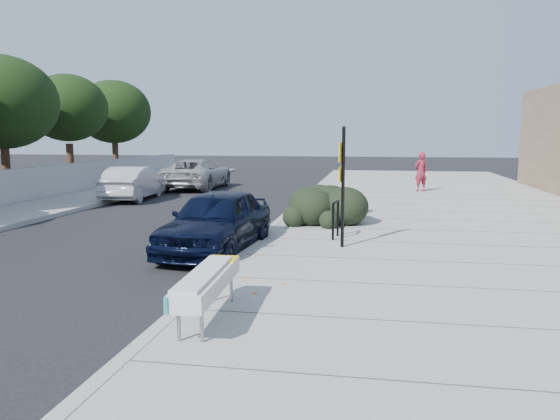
# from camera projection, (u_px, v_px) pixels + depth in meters

# --- Properties ---
(ground) EXTENTS (120.00, 120.00, 0.00)m
(ground) POSITION_uv_depth(u_px,v_px,m) (241.00, 260.00, 12.48)
(ground) COLOR black
(ground) RESTS_ON ground
(sidewalk_near) EXTENTS (11.20, 50.00, 0.15)m
(sidewalk_near) POSITION_uv_depth(u_px,v_px,m) (462.00, 228.00, 16.40)
(sidewalk_near) COLOR gray
(sidewalk_near) RESTS_ON ground
(sidewalk_far) EXTENTS (3.00, 50.00, 0.15)m
(sidewalk_far) POSITION_uv_depth(u_px,v_px,m) (10.00, 215.00, 18.97)
(sidewalk_far) COLOR gray
(sidewalk_far) RESTS_ON ground
(curb_near) EXTENTS (0.22, 50.00, 0.17)m
(curb_near) POSITION_uv_depth(u_px,v_px,m) (279.00, 222.00, 17.35)
(curb_near) COLOR #9E9E99
(curb_near) RESTS_ON ground
(curb_far) EXTENTS (0.22, 50.00, 0.17)m
(curb_far) POSITION_uv_depth(u_px,v_px,m) (49.00, 216.00, 18.71)
(curb_far) COLOR #9E9E99
(curb_far) RESTS_ON ground
(tree_far_d) EXTENTS (4.60, 4.60, 6.16)m
(tree_far_d) POSITION_uv_depth(u_px,v_px,m) (2.00, 102.00, 22.82)
(tree_far_d) COLOR #332114
(tree_far_d) RESTS_ON ground
(tree_far_e) EXTENTS (4.00, 4.00, 5.90)m
(tree_far_e) POSITION_uv_depth(u_px,v_px,m) (68.00, 108.00, 27.70)
(tree_far_e) COLOR #332114
(tree_far_e) RESTS_ON ground
(tree_far_f) EXTENTS (4.40, 4.40, 6.07)m
(tree_far_f) POSITION_uv_depth(u_px,v_px,m) (114.00, 112.00, 32.58)
(tree_far_f) COLOR #332114
(tree_far_f) RESTS_ON ground
(bench) EXTENTS (0.57, 2.38, 0.71)m
(bench) POSITION_uv_depth(u_px,v_px,m) (207.00, 282.00, 8.00)
(bench) COLOR gray
(bench) RESTS_ON sidewalk_near
(bike_rack) EXTENTS (0.15, 0.67, 0.98)m
(bike_rack) POSITION_uv_depth(u_px,v_px,m) (336.00, 216.00, 14.33)
(bike_rack) COLOR black
(bike_rack) RESTS_ON sidewalk_near
(sign_post) EXTENTS (0.14, 0.33, 2.90)m
(sign_post) POSITION_uv_depth(u_px,v_px,m) (342.00, 180.00, 13.05)
(sign_post) COLOR black
(sign_post) RESTS_ON sidewalk_near
(hedge) EXTENTS (2.70, 4.18, 1.45)m
(hedge) POSITION_uv_depth(u_px,v_px,m) (328.00, 196.00, 17.64)
(hedge) COLOR black
(hedge) RESTS_ON sidewalk_near
(sedan_navy) EXTENTS (2.17, 4.65, 1.54)m
(sedan_navy) POSITION_uv_depth(u_px,v_px,m) (216.00, 221.00, 13.30)
(sedan_navy) COLOR black
(sedan_navy) RESTS_ON ground
(wagon_silver) EXTENTS (1.97, 4.61, 1.48)m
(wagon_silver) POSITION_uv_depth(u_px,v_px,m) (133.00, 183.00, 24.02)
(wagon_silver) COLOR silver
(wagon_silver) RESTS_ON ground
(suv_silver) EXTENTS (2.67, 5.69, 1.57)m
(suv_silver) POSITION_uv_depth(u_px,v_px,m) (197.00, 174.00, 28.92)
(suv_silver) COLOR #9B9DA0
(suv_silver) RESTS_ON ground
(pedestrian) EXTENTS (0.82, 0.75, 1.87)m
(pedestrian) POSITION_uv_depth(u_px,v_px,m) (421.00, 172.00, 26.14)
(pedestrian) COLOR maroon
(pedestrian) RESTS_ON sidewalk_near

